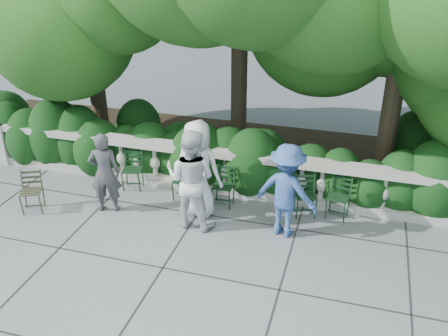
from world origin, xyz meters
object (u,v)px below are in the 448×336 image
(chair_d, at_px, (182,202))
(person_older_blue, at_px, (287,191))
(chair_b, at_px, (221,209))
(person_woman_grey, at_px, (105,173))
(chair_a, at_px, (132,191))
(chair_c, at_px, (305,219))
(person_casual_man, at_px, (191,179))
(chair_weathered, at_px, (34,214))
(person_businessman, at_px, (198,169))
(chair_f, at_px, (334,221))

(chair_d, height_order, person_older_blue, person_older_blue)
(chair_b, distance_m, person_woman_grey, 2.43)
(chair_b, bearing_deg, person_woman_grey, -163.69)
(chair_a, height_order, chair_b, same)
(chair_c, relative_size, chair_d, 1.00)
(chair_b, xyz_separation_m, person_woman_grey, (-2.18, -0.66, 0.84))
(chair_a, distance_m, person_casual_man, 2.11)
(chair_d, height_order, chair_weathered, same)
(chair_a, xyz_separation_m, person_older_blue, (3.44, -0.64, 0.90))
(chair_b, height_order, chair_weathered, same)
(chair_c, bearing_deg, chair_b, 166.67)
(chair_a, relative_size, person_businessman, 0.43)
(person_woman_grey, height_order, person_older_blue, person_older_blue)
(chair_weathered, bearing_deg, person_woman_grey, -0.64)
(chair_a, distance_m, chair_weathered, 2.05)
(person_casual_man, bearing_deg, person_woman_grey, 4.22)
(chair_a, height_order, person_woman_grey, person_woman_grey)
(chair_f, bearing_deg, chair_b, -165.20)
(chair_a, relative_size, person_older_blue, 0.47)
(chair_weathered, bearing_deg, chair_c, -9.87)
(chair_c, bearing_deg, chair_f, -5.89)
(chair_b, distance_m, person_older_blue, 1.72)
(chair_d, height_order, person_casual_man, person_casual_man)
(chair_d, bearing_deg, chair_weathered, -154.85)
(chair_d, xyz_separation_m, chair_weathered, (-2.69, -1.27, 0.00))
(chair_b, bearing_deg, person_older_blue, -20.30)
(chair_d, xyz_separation_m, person_woman_grey, (-1.33, -0.68, 0.84))
(chair_c, distance_m, chair_weathered, 5.42)
(person_woman_grey, bearing_deg, person_casual_man, 161.49)
(chair_a, height_order, person_older_blue, person_older_blue)
(chair_d, relative_size, chair_weathered, 1.00)
(chair_c, xyz_separation_m, person_casual_man, (-2.08, -0.77, 0.97))
(chair_d, distance_m, chair_f, 3.12)
(chair_a, distance_m, chair_c, 3.76)
(chair_f, bearing_deg, chair_a, -169.52)
(person_businessman, bearing_deg, chair_b, -136.99)
(chair_a, xyz_separation_m, chair_weathered, (-1.48, -1.41, 0.00))
(chair_b, bearing_deg, person_casual_man, -119.60)
(chair_a, relative_size, chair_weathered, 1.00)
(person_woman_grey, relative_size, person_older_blue, 0.93)
(chair_a, height_order, person_casual_man, person_casual_man)
(person_businessman, bearing_deg, person_casual_man, 100.16)
(person_businessman, bearing_deg, chair_d, -22.96)
(chair_b, height_order, chair_d, same)
(person_casual_man, bearing_deg, chair_f, -156.94)
(person_casual_man, xyz_separation_m, person_older_blue, (1.76, 0.19, -0.07))
(chair_c, relative_size, chair_f, 1.00)
(chair_a, height_order, chair_f, same)
(person_casual_man, bearing_deg, person_businessman, -83.38)
(chair_b, height_order, person_businessman, person_businessman)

